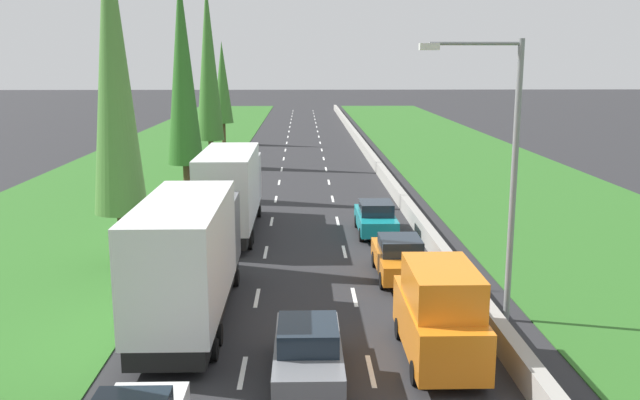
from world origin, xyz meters
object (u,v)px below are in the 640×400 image
Objects in this scene: white_box_truck_left_lane at (189,256)px; street_light_mast at (504,162)px; white_box_truck_left_lane_third at (231,189)px; orange_sedan_right_lane at (399,257)px; poplar_tree_fifth at (222,83)px; grey_sedan_centre_lane at (308,351)px; poplar_tree_second at (113,64)px; teal_sedan_right_lane at (376,218)px; orange_van_right_lane at (439,314)px; poplar_tree_third at (182,69)px; poplar_tree_fourth at (208,62)px.

street_light_mast is (9.95, -0.21, 3.05)m from white_box_truck_left_lane.
orange_sedan_right_lane is at bearing -45.19° from white_box_truck_left_lane_third.
grey_sedan_centre_lane is at bearing -81.28° from poplar_tree_fifth.
street_light_mast is (13.79, -6.82, -2.98)m from poplar_tree_second.
teal_sedan_right_lane is 0.31× the size of poplar_tree_second.
poplar_tree_second is at bearing -89.20° from poplar_tree_fifth.
orange_van_right_lane is at bearing -41.09° from poplar_tree_second.
orange_sedan_right_lane is at bearing -88.35° from teal_sedan_right_lane.
grey_sedan_centre_lane is 26.76m from poplar_tree_third.
teal_sedan_right_lane is at bearing -63.84° from poplar_tree_fourth.
poplar_tree_fourth is 1.39× the size of poplar_tree_fifth.
poplar_tree_third is (0.36, 13.80, -0.30)m from poplar_tree_second.
poplar_tree_third is (-10.69, 9.11, 7.10)m from teal_sedan_right_lane.
grey_sedan_centre_lane is 9.48m from orange_sedan_right_lane.
poplar_tree_fifth is at bearing 96.96° from white_box_truck_left_lane_third.
poplar_tree_fifth is 51.41m from street_light_mast.
street_light_mast is (6.17, 4.15, 4.42)m from grey_sedan_centre_lane.
poplar_tree_fourth is 15.80m from poplar_tree_fifth.
poplar_tree_third is (-10.89, 16.01, 7.10)m from orange_sedan_right_lane.
grey_sedan_centre_lane is at bearing -78.85° from poplar_tree_fourth.
white_box_truck_left_lane is at bearing -84.85° from poplar_tree_fifth.
poplar_tree_second is at bearing -157.01° from teal_sedan_right_lane.
teal_sedan_right_lane is (7.22, 11.30, -1.37)m from white_box_truck_left_lane.
poplar_tree_second is at bearing 138.91° from orange_van_right_lane.
orange_sedan_right_lane is 0.50× the size of street_light_mast.
orange_van_right_lane reaches higher than grey_sedan_centre_lane.
grey_sedan_centre_lane is at bearing -49.11° from white_box_truck_left_lane.
orange_sedan_right_lane is (7.28, -7.33, -1.37)m from white_box_truck_left_lane_third.
orange_van_right_lane is 1.09× the size of orange_sedan_right_lane.
poplar_tree_third is at bearing 124.22° from orange_sedan_right_lane.
orange_sedan_right_lane is 0.31× the size of poplar_tree_second.
grey_sedan_centre_lane is at bearing -112.59° from orange_sedan_right_lane.
teal_sedan_right_lane is at bearing 90.94° from orange_van_right_lane.
poplar_tree_fifth is (-11.89, 52.39, 4.85)m from orange_van_right_lane.
white_box_truck_left_lane_third is at bearing 176.56° from teal_sedan_right_lane.
grey_sedan_centre_lane is 0.48× the size of white_box_truck_left_lane_third.
poplar_tree_third reaches higher than orange_sedan_right_lane.
poplar_tree_fourth is (-3.68, 33.49, 6.12)m from white_box_truck_left_lane.
grey_sedan_centre_lane is 16.03m from teal_sedan_right_lane.
white_box_truck_left_lane_third is 15.75m from street_light_mast.
white_box_truck_left_lane_third reaches higher than grey_sedan_centre_lane.
teal_sedan_right_lane is (3.44, 15.66, 0.00)m from grey_sedan_centre_lane.
poplar_tree_fourth reaches higher than poplar_tree_third.
white_box_truck_left_lane_third is 0.90× the size of poplar_tree_fifth.
poplar_tree_fourth reaches higher than orange_van_right_lane.
orange_sedan_right_lane is 6.91m from teal_sedan_right_lane.
street_light_mast is (2.73, -11.51, 4.42)m from teal_sedan_right_lane.
teal_sedan_right_lane is (-0.24, 14.54, -0.59)m from orange_van_right_lane.
white_box_truck_left_lane is 8.73m from orange_sedan_right_lane.
poplar_tree_fourth reaches higher than white_box_truck_left_lane_third.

